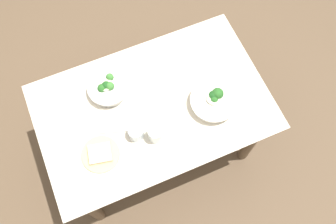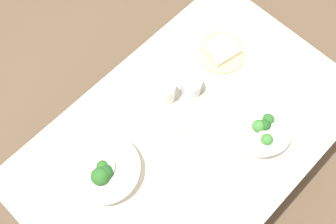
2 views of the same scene
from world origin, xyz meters
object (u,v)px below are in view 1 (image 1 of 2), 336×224
object	(u,v)px
napkin_folded_upper	(161,120)
napkin_folded_lower	(118,120)
broccoli_bowl_far	(214,101)
water_glass_side	(136,133)
broccoli_bowl_near	(108,88)
table_knife_right	(228,69)
fork_by_near_bowl	(174,85)
bread_side_plate	(100,154)
water_glass_center	(156,134)
fork_by_far_bowl	(213,52)
table_knife_left	(73,129)

from	to	relation	value
napkin_folded_upper	napkin_folded_lower	distance (m)	0.24
broccoli_bowl_far	water_glass_side	size ratio (longest dim) A/B	3.22
broccoli_bowl_near	table_knife_right	bearing A→B (deg)	168.75
broccoli_bowl_near	fork_by_near_bowl	size ratio (longest dim) A/B	2.38
broccoli_bowl_near	water_glass_side	world-z (taller)	broccoli_bowl_near
bread_side_plate	fork_by_near_bowl	size ratio (longest dim) A/B	2.14
table_knife_right	fork_by_near_bowl	bearing A→B (deg)	142.17
water_glass_center	napkin_folded_lower	distance (m)	0.24
water_glass_side	napkin_folded_lower	distance (m)	0.14
broccoli_bowl_near	water_glass_center	distance (m)	0.39
fork_by_near_bowl	broccoli_bowl_near	bearing A→B (deg)	-18.89
water_glass_center	broccoli_bowl_near	bearing A→B (deg)	-68.55
broccoli_bowl_far	fork_by_near_bowl	distance (m)	0.25
table_knife_right	broccoli_bowl_far	bearing A→B (deg)	-170.25
table_knife_right	water_glass_center	bearing A→B (deg)	168.74
broccoli_bowl_far	napkin_folded_lower	world-z (taller)	broccoli_bowl_far
fork_by_far_bowl	table_knife_right	distance (m)	0.14
bread_side_plate	water_glass_side	bearing A→B (deg)	-172.70
broccoli_bowl_near	water_glass_side	distance (m)	0.31
broccoli_bowl_near	water_glass_center	xyz separation A→B (m)	(-0.14, 0.36, 0.01)
fork_by_near_bowl	table_knife_left	distance (m)	0.62
bread_side_plate	broccoli_bowl_far	bearing A→B (deg)	-177.05
broccoli_bowl_far	table_knife_left	size ratio (longest dim) A/B	1.47
table_knife_left	napkin_folded_upper	xyz separation A→B (m)	(-0.47, 0.14, 0.00)
broccoli_bowl_far	table_knife_left	distance (m)	0.80
broccoli_bowl_near	napkin_folded_lower	distance (m)	0.19
table_knife_left	napkin_folded_lower	xyz separation A→B (m)	(-0.25, 0.05, 0.00)
broccoli_bowl_near	bread_side_plate	world-z (taller)	broccoli_bowl_near
fork_by_far_bowl	table_knife_left	bearing A→B (deg)	20.39
broccoli_bowl_near	napkin_folded_upper	size ratio (longest dim) A/B	1.26
napkin_folded_upper	table_knife_right	bearing A→B (deg)	-163.27
water_glass_side	table_knife_left	world-z (taller)	water_glass_side
bread_side_plate	table_knife_right	world-z (taller)	bread_side_plate
table_knife_right	napkin_folded_upper	xyz separation A→B (m)	(0.49, 0.15, 0.00)
broccoli_bowl_far	broccoli_bowl_near	distance (m)	0.60
table_knife_left	water_glass_side	bearing A→B (deg)	-37.01
broccoli_bowl_near	table_knife_left	size ratio (longest dim) A/B	1.27
water_glass_center	water_glass_side	size ratio (longest dim) A/B	1.16
bread_side_plate	napkin_folded_upper	xyz separation A→B (m)	(-0.37, -0.05, -0.01)
broccoli_bowl_far	water_glass_side	distance (m)	0.47
broccoli_bowl_far	table_knife_right	xyz separation A→B (m)	(-0.18, -0.16, -0.03)
table_knife_right	water_glass_side	bearing A→B (deg)	161.65
table_knife_left	napkin_folded_upper	size ratio (longest dim) A/B	0.99
broccoli_bowl_far	water_glass_side	bearing A→B (deg)	0.93
water_glass_center	table_knife_left	bearing A→B (deg)	-28.58
water_glass_side	fork_by_near_bowl	xyz separation A→B (m)	(-0.31, -0.20, -0.04)
broccoli_bowl_far	fork_by_near_bowl	size ratio (longest dim) A/B	2.75
fork_by_far_bowl	table_knife_right	size ratio (longest dim) A/B	0.47
water_glass_center	table_knife_right	xyz separation A→B (m)	(-0.55, -0.22, -0.05)
bread_side_plate	water_glass_side	xyz separation A→B (m)	(-0.22, -0.03, 0.03)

